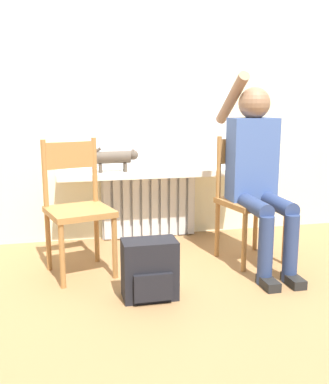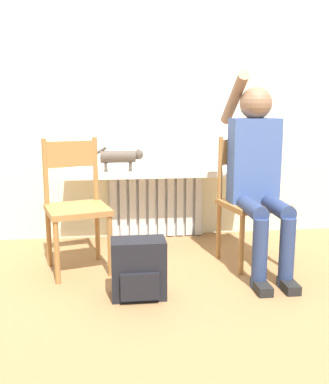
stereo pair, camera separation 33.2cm
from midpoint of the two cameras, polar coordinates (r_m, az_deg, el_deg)
ground_plane at (r=2.97m, az=-0.89°, el=-12.11°), size 12.00×12.00×0.00m
wall_with_window at (r=3.94m, az=-4.78°, el=13.79°), size 7.00×0.06×2.70m
radiator at (r=3.96m, az=-4.37°, el=-1.74°), size 0.83×0.08×0.57m
windowsill at (r=3.79m, az=-4.18°, el=2.44°), size 1.56×0.32×0.05m
window_glass at (r=3.90m, az=-4.66°, el=10.92°), size 1.50×0.01×1.07m
chair_left at (r=3.18m, az=-13.97°, el=-1.73°), size 0.50×0.50×0.93m
chair_right at (r=3.39m, az=7.85°, el=-0.67°), size 0.49×0.49×0.93m
person at (r=3.25m, az=8.86°, el=3.15°), size 0.36×1.02×1.39m
cat at (r=3.69m, az=-8.84°, el=4.35°), size 0.49×0.10×0.21m
backpack at (r=2.78m, az=-5.37°, el=-9.89°), size 0.33×0.22×0.37m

